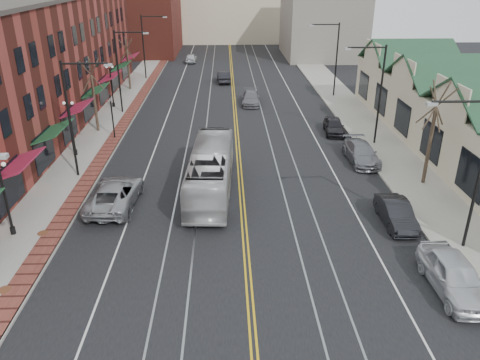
{
  "coord_description": "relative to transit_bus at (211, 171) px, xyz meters",
  "views": [
    {
      "loc": [
        -0.99,
        -14.69,
        13.55
      ],
      "look_at": [
        -0.17,
        10.69,
        2.0
      ],
      "focal_mm": 35.0,
      "sensor_mm": 36.0,
      "label": 1
    }
  ],
  "objects": [
    {
      "name": "parked_car_a",
      "position": [
        11.3,
        -10.86,
        -0.66
      ],
      "size": [
        2.03,
        4.94,
        1.68
      ],
      "primitive_type": "imported",
      "rotation": [
        0.0,
        0.0,
        0.01
      ],
      "color": "silver",
      "rests_on": "ground"
    },
    {
      "name": "backdrop_right",
      "position": [
        17.0,
        51.66,
        4.0
      ],
      "size": [
        12.0,
        16.0,
        11.0
      ],
      "primitive_type": "cube",
      "color": "slate",
      "rests_on": "ground"
    },
    {
      "name": "transit_bus",
      "position": [
        0.0,
        0.0,
        0.0
      ],
      "size": [
        3.05,
        10.88,
        3.0
      ],
      "primitive_type": "imported",
      "rotation": [
        0.0,
        0.0,
        3.09
      ],
      "color": "silver",
      "rests_on": "ground"
    },
    {
      "name": "parked_car_d",
      "position": [
        10.69,
        11.63,
        -0.81
      ],
      "size": [
        1.96,
        4.16,
        1.38
      ],
      "primitive_type": "imported",
      "rotation": [
        0.0,
        0.0,
        -0.09
      ],
      "color": "black",
      "rests_on": "ground"
    },
    {
      "name": "streetlight_l_3",
      "position": [
        -9.05,
        34.66,
        3.53
      ],
      "size": [
        3.33,
        0.25,
        8.0
      ],
      "color": "black",
      "rests_on": "sidewalk_left"
    },
    {
      "name": "building_right",
      "position": [
        20.0,
        6.66,
        0.8
      ],
      "size": [
        8.0,
        36.0,
        4.6
      ],
      "primitive_type": "cube",
      "color": "beige",
      "rests_on": "ground"
    },
    {
      "name": "distant_car_right",
      "position": [
        3.8,
        21.68,
        -0.82
      ],
      "size": [
        2.13,
        4.75,
        1.35
      ],
      "primitive_type": "imported",
      "rotation": [
        0.0,
        0.0,
        -0.05
      ],
      "color": "slate",
      "rests_on": "ground"
    },
    {
      "name": "tree_left_far",
      "position": [
        -10.5,
        28.66,
        1.78
      ],
      "size": [
        1.66,
        1.28,
        6.02
      ],
      "color": "#382B21",
      "rests_on": "sidewalk_left"
    },
    {
      "name": "streetlight_r_1",
      "position": [
        13.05,
        8.66,
        3.53
      ],
      "size": [
        3.33,
        0.25,
        8.0
      ],
      "color": "black",
      "rests_on": "sidewalk_right"
    },
    {
      "name": "backdrop_mid",
      "position": [
        2.0,
        71.66,
        3.0
      ],
      "size": [
        22.0,
        14.0,
        9.0
      ],
      "primitive_type": "cube",
      "color": "beige",
      "rests_on": "ground"
    },
    {
      "name": "distant_car_far",
      "position": [
        -4.24,
        46.54,
        -0.81
      ],
      "size": [
        1.65,
        4.03,
        1.37
      ],
      "primitive_type": "imported",
      "rotation": [
        0.0,
        0.0,
        3.13
      ],
      "color": "silver",
      "rests_on": "ground"
    },
    {
      "name": "streetlight_r_2",
      "position": [
        13.05,
        24.66,
        3.53
      ],
      "size": [
        3.33,
        0.25,
        8.0
      ],
      "color": "black",
      "rests_on": "sidewalk_right"
    },
    {
      "name": "streetlight_l_1",
      "position": [
        -9.05,
        2.66,
        3.53
      ],
      "size": [
        3.33,
        0.25,
        8.0
      ],
      "color": "black",
      "rests_on": "sidewalk_left"
    },
    {
      "name": "backdrop_left",
      "position": [
        -14.0,
        56.66,
        5.5
      ],
      "size": [
        14.0,
        18.0,
        14.0
      ],
      "primitive_type": "cube",
      "color": "maroon",
      "rests_on": "ground"
    },
    {
      "name": "traffic_signal",
      "position": [
        -8.6,
        10.66,
        0.85
      ],
      "size": [
        0.18,
        0.15,
        3.8
      ],
      "color": "black",
      "rests_on": "sidewalk_left"
    },
    {
      "name": "sidewalk_left",
      "position": [
        -10.0,
        6.66,
        -1.42
      ],
      "size": [
        4.0,
        120.0,
        0.15
      ],
      "primitive_type": "cube",
      "color": "gray",
      "rests_on": "ground"
    },
    {
      "name": "lamppost_l_3",
      "position": [
        -10.8,
        20.66,
        0.7
      ],
      "size": [
        0.84,
        0.28,
        4.27
      ],
      "color": "black",
      "rests_on": "sidewalk_left"
    },
    {
      "name": "lamppost_l_2",
      "position": [
        -10.8,
        6.66,
        0.7
      ],
      "size": [
        0.84,
        0.28,
        4.27
      ],
      "color": "black",
      "rests_on": "sidewalk_left"
    },
    {
      "name": "parked_suv",
      "position": [
        -5.9,
        -1.84,
        -0.69
      ],
      "size": [
        2.97,
        5.98,
        1.63
      ],
      "primitive_type": "imported",
      "rotation": [
        0.0,
        0.0,
        3.1
      ],
      "color": "#999BA0",
      "rests_on": "ground"
    },
    {
      "name": "streetlight_r_0",
      "position": [
        13.05,
        -7.34,
        3.53
      ],
      "size": [
        3.33,
        0.25,
        8.0
      ],
      "color": "black",
      "rests_on": "sidewalk_right"
    },
    {
      "name": "manhole_far",
      "position": [
        -9.2,
        -5.34,
        -1.34
      ],
      "size": [
        0.6,
        0.6,
        0.02
      ],
      "primitive_type": "cylinder",
      "color": "#592D19",
      "rests_on": "sidewalk_left"
    },
    {
      "name": "streetlight_l_2",
      "position": [
        -9.05,
        18.66,
        3.53
      ],
      "size": [
        3.33,
        0.25,
        8.0
      ],
      "color": "black",
      "rests_on": "sidewalk_left"
    },
    {
      "name": "parked_car_b",
      "position": [
        10.75,
        -4.69,
        -0.81
      ],
      "size": [
        1.5,
        4.22,
        1.39
      ],
      "primitive_type": "imported",
      "rotation": [
        0.0,
        0.0,
        -0.01
      ],
      "color": "black",
      "rests_on": "ground"
    },
    {
      "name": "manhole_mid",
      "position": [
        -9.2,
        -10.34,
        -1.34
      ],
      "size": [
        0.6,
        0.6,
        0.02
      ],
      "primitive_type": "cylinder",
      "color": "#592D19",
      "rests_on": "sidewalk_left"
    },
    {
      "name": "lamppost_l_1",
      "position": [
        -10.8,
        -5.34,
        0.7
      ],
      "size": [
        0.84,
        0.28,
        4.27
      ],
      "color": "black",
      "rests_on": "sidewalk_left"
    },
    {
      "name": "parked_car_c",
      "position": [
        11.3,
        4.81,
        -0.78
      ],
      "size": [
        2.14,
        5.03,
        1.45
      ],
      "primitive_type": "imported",
      "rotation": [
        0.0,
        0.0,
        0.02
      ],
      "color": "slate",
      "rests_on": "ground"
    },
    {
      "name": "building_left",
      "position": [
        -17.0,
        13.66,
        4.0
      ],
      "size": [
        10.0,
        50.0,
        11.0
      ],
      "primitive_type": "cube",
      "color": "maroon",
      "rests_on": "ground"
    },
    {
      "name": "tree_left_near",
      "position": [
        -10.5,
        12.66,
        2.01
      ],
      "size": [
        1.78,
        1.37,
        6.48
      ],
      "color": "#382B21",
      "rests_on": "sidewalk_left"
    },
    {
      "name": "distant_car_left",
      "position": [
        0.84,
        32.43,
        -0.79
      ],
      "size": [
        1.83,
        4.39,
        1.41
      ],
      "primitive_type": "imported",
      "rotation": [
        0.0,
        0.0,
        3.22
      ],
      "color": "black",
      "rests_on": "ground"
    },
    {
      "name": "tree_right_mid",
      "position": [
        14.5,
        0.66,
        2.25
      ],
      "size": [
        1.9,
        1.46,
        6.93
      ],
      "color": "#382B21",
      "rests_on": "sidewalk_right"
    },
    {
      "name": "ground",
      "position": [
        2.0,
        -13.34,
        -1.5
      ],
      "size": [
        160.0,
        160.0,
        0.0
      ],
      "primitive_type": "plane",
      "color": "black",
      "rests_on": "ground"
    },
    {
      "name": "sidewalk_right",
      "position": [
        14.0,
        6.66,
        -1.42
      ],
      "size": [
        4.0,
        120.0,
        0.15
      ],
      "primitive_type": "cube",
      "color": "gray",
      "rests_on": "ground"
    }
  ]
}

